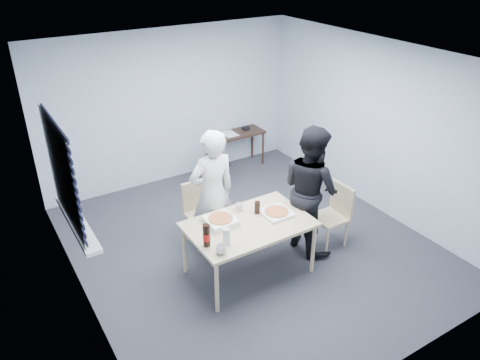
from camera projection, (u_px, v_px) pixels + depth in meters
room at (66, 181)px, 5.17m from camera, size 5.00×5.00×5.00m
dining_table at (249, 227)px, 5.73m from camera, size 1.51×0.96×0.74m
chair_far at (200, 208)px, 6.45m from camera, size 0.42×0.42×0.89m
chair_right at (335, 211)px, 6.38m from camera, size 0.42×0.42×0.89m
person_white at (212, 194)px, 6.05m from camera, size 0.65×0.42×1.77m
person_black at (310, 189)px, 6.16m from camera, size 0.47×0.86×1.77m
side_table at (237, 137)px, 8.55m from camera, size 1.00×0.44×0.66m
stool at (216, 168)px, 7.85m from camera, size 0.35×0.35×0.49m
backpack at (216, 151)px, 7.69m from camera, size 0.31×0.23×0.44m
pizza_box_a at (221, 221)px, 5.67m from camera, size 0.35×0.35×0.09m
pizza_box_b at (277, 213)px, 5.87m from camera, size 0.35×0.35×0.05m
mug_a at (221, 249)px, 5.15m from camera, size 0.17×0.17×0.10m
mug_b at (240, 207)px, 5.96m from camera, size 0.10×0.10×0.09m
cola_glass at (257, 208)px, 5.88m from camera, size 0.07×0.07×0.16m
soda_bottle at (207, 236)px, 5.23m from camera, size 0.09×0.09×0.28m
plastic_cups at (226, 236)px, 5.27m from camera, size 0.11×0.11×0.21m
rubber_band at (279, 228)px, 5.61m from camera, size 0.06×0.06×0.00m
papers at (229, 134)px, 8.46m from camera, size 0.32×0.38×0.01m
black_box at (246, 128)px, 8.64m from camera, size 0.14×0.12×0.05m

